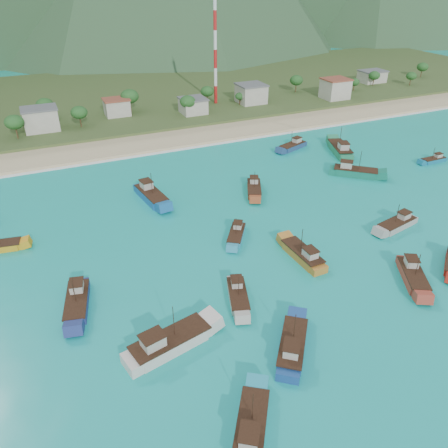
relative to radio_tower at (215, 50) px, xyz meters
name	(u,v)px	position (x,y,z in m)	size (l,w,h in m)	color
ground	(298,277)	(-29.88, -108.00, -21.58)	(600.00, 600.00, 0.00)	#0D9982
beach	(166,140)	(-29.88, -29.00, -21.58)	(400.00, 18.00, 1.20)	beige
land	(124,96)	(-29.88, 32.00, -21.58)	(400.00, 110.00, 2.40)	#385123
surf_line	(175,150)	(-29.88, -38.50, -21.58)	(400.00, 2.50, 0.08)	white
village	(181,104)	(-16.67, -6.27, -16.84)	(217.25, 25.47, 7.45)	beige
vegetation	(131,107)	(-34.94, -4.49, -16.41)	(277.68, 25.92, 8.68)	#235623
radio_tower	(215,50)	(0.00, 0.00, 0.00)	(1.20, 1.20, 39.96)	red
boat_0	(236,235)	(-34.32, -91.46, -21.00)	(7.35, 9.05, 5.39)	teal
boat_1	(169,344)	(-56.35, -115.02, -20.53)	(13.96, 6.88, 7.92)	silver
boat_2	(293,146)	(3.40, -52.28, -20.85)	(10.94, 6.53, 6.21)	navy
boat_3	(397,224)	(-1.12, -101.77, -20.84)	(10.99, 5.24, 6.25)	#ABA39D
boat_4	(292,347)	(-40.23, -122.75, -20.75)	(9.73, 11.10, 6.77)	navy
boat_5	(254,189)	(-21.20, -74.06, -20.84)	(7.33, 10.88, 6.24)	#A24624
boat_6	(303,255)	(-25.96, -103.51, -20.77)	(3.75, 11.33, 6.63)	#B77428
boat_13	(251,430)	(-51.64, -131.98, -20.76)	(9.13, 11.27, 6.70)	teal
boat_14	(77,302)	(-67.27, -99.98, -20.76)	(5.66, 11.73, 6.67)	navy
boat_15	(151,196)	(-45.65, -67.67, -20.57)	(5.67, 13.49, 7.73)	#175D9E
boat_18	(433,160)	(34.70, -77.75, -21.10)	(8.21, 2.47, 4.84)	#116E92
boat_20	(354,172)	(7.86, -76.16, -20.62)	(12.03, 11.10, 7.48)	#117159
boat_23	(238,296)	(-42.39, -109.05, -20.93)	(5.79, 10.14, 5.75)	#BCB4AA
boat_24	(340,150)	(14.37, -61.17, -20.48)	(8.58, 14.46, 8.21)	#217D53
boat_27	(413,276)	(-11.63, -116.94, -20.80)	(8.11, 11.11, 6.45)	#A83C2C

